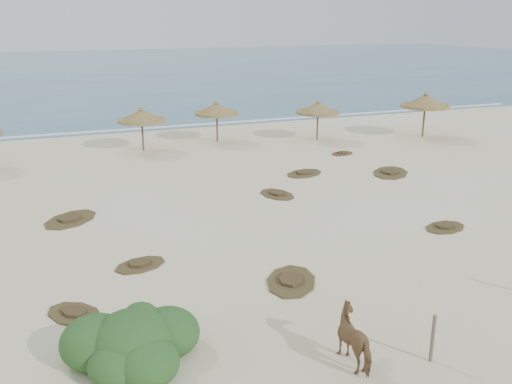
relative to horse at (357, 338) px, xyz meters
The scene contains 19 objects.
ground 5.80m from the horse, 96.33° to the left, with size 160.00×160.00×0.00m, color beige.
ocean 80.73m from the horse, 90.45° to the left, with size 200.00×100.00×0.01m, color #28557A.
foam_line 31.74m from the horse, 91.15° to the left, with size 70.00×0.60×0.01m, color silver.
palapa_3 24.68m from the horse, 91.83° to the left, with size 3.73×3.73×2.78m.
palapa_4 25.89m from the horse, 80.39° to the left, with size 3.35×3.35×2.77m.
palapa_5 26.02m from the horse, 65.38° to the left, with size 3.52×3.52×2.73m.
palapa_6 28.47m from the horse, 50.34° to the left, with size 3.98×3.98×3.14m.
horse is the anchor object (origin of this frame).
fence_post_near 1.86m from the horse, 18.83° to the right, with size 0.09×0.09×1.26m, color #6B6250.
bush 5.47m from the horse, 158.70° to the left, with size 3.46×3.04×1.55m.
scrub_1 14.34m from the horse, 114.32° to the left, with size 3.00×3.03×0.16m.
scrub_2 8.53m from the horse, 117.86° to the left, with size 2.12×1.74×0.16m.
scrub_3 13.61m from the horse, 75.27° to the left, with size 1.77×2.29×0.16m.
scrub_4 10.52m from the horse, 40.01° to the left, with size 2.15×1.68×0.16m.
scrub_5 18.00m from the horse, 53.76° to the left, with size 3.21×3.25×0.16m.
scrub_7 17.22m from the horse, 68.70° to the left, with size 2.63×2.21×0.16m.
scrub_9 4.61m from the horse, 86.08° to the left, with size 2.55×2.87×0.16m.
scrub_10 21.92m from the horse, 61.77° to the left, with size 1.74×1.38×0.16m.
scrub_11 7.99m from the horse, 142.34° to the left, with size 2.05×2.18×0.16m.
Camera 1 is at (-5.98, -16.17, 8.20)m, focal length 40.00 mm.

